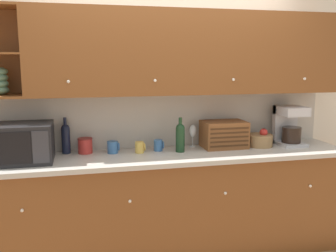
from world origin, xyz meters
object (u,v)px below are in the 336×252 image
wine_bottle (66,137)px  wine_glass (193,132)px  storage_canister (85,146)px  bread_box (224,134)px  microwave (17,143)px  fruit_basket (260,140)px  mug_patterned_third (113,147)px  mug_blue_second (140,147)px  second_wine_bottle (180,136)px  coffee_maker (289,125)px  mug (159,145)px

wine_bottle → wine_glass: 1.16m
storage_canister → bread_box: bearing=-2.8°
microwave → fruit_basket: size_ratio=2.27×
mug_patterned_third → mug_blue_second: size_ratio=1.08×
second_wine_bottle → wine_glass: 0.24m
bread_box → coffee_maker: coffee_maker is taller
mug → bread_box: (0.63, -0.00, 0.07)m
wine_bottle → bread_box: size_ratio=0.80×
microwave → mug_patterned_third: (0.77, 0.13, -0.10)m
mug → wine_glass: 0.37m
wine_glass → coffee_maker: bearing=-7.4°
storage_canister → coffee_maker: bearing=-2.7°
mug_blue_second → mug: (0.18, 0.04, 0.00)m
wine_bottle → mug_blue_second: (0.63, -0.13, -0.09)m
mug_blue_second → coffee_maker: bearing=0.3°
storage_canister → fruit_basket: (1.63, -0.10, -0.01)m
second_wine_bottle → bread_box: 0.45m
microwave → mug: bearing=5.8°
microwave → wine_glass: 1.54m
microwave → mug_patterned_third: size_ratio=5.14×
microwave → coffee_maker: (2.47, 0.09, 0.04)m
mug → fruit_basket: (0.98, -0.04, 0.01)m
mug_patterned_third → fruit_basket: size_ratio=0.44×
second_wine_bottle → storage_canister: bearing=170.2°
mug_patterned_third → second_wine_bottle: bearing=-8.7°
mug → wine_glass: bearing=14.4°
storage_canister → second_wine_bottle: bearing=-9.8°
wine_glass → coffee_maker: (0.94, -0.12, 0.05)m
mug → fruit_basket: 0.98m
second_wine_bottle → fruit_basket: second_wine_bottle is taller
microwave → fruit_basket: bearing=2.2°
mug_blue_second → mug: size_ratio=0.99×
mug_blue_second → microwave: bearing=-175.4°
wine_bottle → bread_box: bearing=-3.9°
storage_canister → second_wine_bottle: (0.83, -0.14, 0.07)m
mug_patterned_third → mug: bearing=-0.9°
mug_blue_second → wine_glass: wine_glass is taller
wine_bottle → storage_canister: (0.16, -0.03, -0.08)m
mug_blue_second → wine_glass: bearing=13.7°
bread_box → fruit_basket: bearing=-5.5°
microwave → wine_glass: (1.53, 0.21, -0.01)m
mug_blue_second → mug: 0.18m
wine_glass → coffee_maker: coffee_maker is taller
wine_glass → fruit_basket: 0.65m
microwave → storage_canister: size_ratio=4.11×
microwave → mug_blue_second: (1.00, 0.08, -0.11)m
wine_bottle → fruit_basket: size_ratio=1.31×
microwave → bread_box: 1.81m
fruit_basket → coffee_maker: coffee_maker is taller
second_wine_bottle → wine_glass: size_ratio=1.47×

